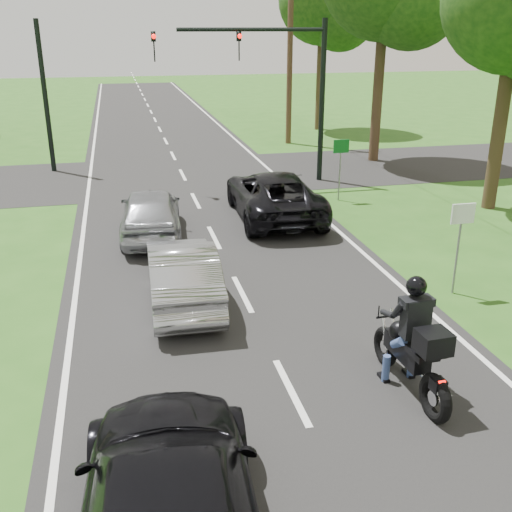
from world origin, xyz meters
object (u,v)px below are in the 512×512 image
(utility_pole_far, at_px, (290,40))
(sign_white, at_px, (461,227))
(silver_suv, at_px, (151,212))
(traffic_signal, at_px, (275,72))
(dark_suv, at_px, (274,194))
(motorcycle_rider, at_px, (414,349))
(silver_sedan, at_px, (182,273))
(sign_green, at_px, (341,155))

(utility_pole_far, relative_size, sign_white, 4.71)
(silver_suv, xyz_separation_m, traffic_signal, (5.06, 5.43, 3.41))
(dark_suv, bearing_deg, silver_suv, 16.55)
(motorcycle_rider, distance_m, utility_pole_far, 23.23)
(dark_suv, xyz_separation_m, silver_suv, (-3.90, -1.00, -0.02))
(silver_sedan, xyz_separation_m, utility_pole_far, (7.54, 18.08, 4.40))
(utility_pole_far, xyz_separation_m, sign_green, (-1.30, -11.02, -3.49))
(dark_suv, height_order, sign_white, sign_white)
(motorcycle_rider, height_order, dark_suv, motorcycle_rider)
(motorcycle_rider, relative_size, sign_white, 1.13)
(silver_suv, distance_m, traffic_signal, 8.17)
(dark_suv, distance_m, traffic_signal, 5.70)
(dark_suv, bearing_deg, traffic_signal, -102.55)
(silver_sedan, relative_size, sign_white, 1.93)
(silver_suv, bearing_deg, dark_suv, -161.03)
(silver_suv, xyz_separation_m, sign_green, (6.63, 2.42, 0.87))
(motorcycle_rider, height_order, silver_suv, motorcycle_rider)
(dark_suv, xyz_separation_m, traffic_signal, (1.16, 4.43, 3.39))
(sign_white, bearing_deg, utility_pole_far, 85.49)
(utility_pole_far, relative_size, sign_green, 4.71)
(silver_suv, relative_size, utility_pole_far, 0.42)
(silver_suv, distance_m, sign_white, 8.56)
(motorcycle_rider, xyz_separation_m, silver_suv, (-3.64, 8.99, -0.09))
(dark_suv, bearing_deg, motorcycle_rider, 90.64)
(traffic_signal, height_order, sign_green, traffic_signal)
(traffic_signal, height_order, sign_white, traffic_signal)
(utility_pole_far, height_order, sign_green, utility_pole_far)
(dark_suv, xyz_separation_m, utility_pole_far, (4.02, 12.43, 4.34))
(traffic_signal, distance_m, sign_white, 11.39)
(sign_white, bearing_deg, traffic_signal, 97.05)
(dark_suv, distance_m, sign_white, 7.10)
(traffic_signal, bearing_deg, sign_white, -82.95)
(silver_sedan, bearing_deg, sign_white, 172.71)
(utility_pole_far, bearing_deg, silver_sedan, -112.65)
(sign_white, bearing_deg, sign_green, 88.57)
(sign_green, bearing_deg, silver_sedan, -131.48)
(dark_suv, relative_size, sign_green, 2.49)
(utility_pole_far, bearing_deg, silver_suv, -120.54)
(silver_sedan, distance_m, sign_white, 6.18)
(silver_sedan, bearing_deg, traffic_signal, -113.41)
(motorcycle_rider, relative_size, dark_suv, 0.46)
(motorcycle_rider, distance_m, silver_suv, 9.70)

